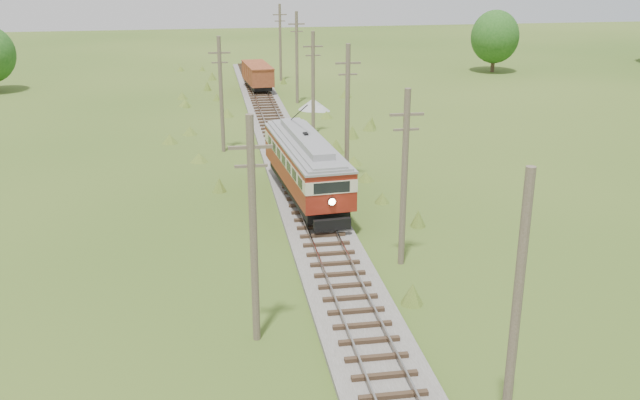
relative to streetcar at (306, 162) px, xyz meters
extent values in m
cube|color=#605B54|center=(0.00, 6.53, -2.47)|extent=(3.60, 96.00, 0.25)
cube|color=#726659|center=(-0.72, 6.53, -2.11)|extent=(0.08, 96.00, 0.17)
cube|color=#726659|center=(0.72, 6.53, -2.11)|extent=(0.08, 96.00, 0.17)
cube|color=#2D2116|center=(0.00, 6.53, -2.27)|extent=(2.40, 96.00, 0.16)
cube|color=black|center=(0.00, 0.00, -1.59)|extent=(3.26, 11.10, 0.45)
cube|color=maroon|center=(0.00, 0.00, -0.60)|extent=(3.75, 12.09, 1.09)
cube|color=beige|center=(0.00, 0.00, 0.29)|extent=(3.79, 12.15, 0.69)
cube|color=black|center=(0.00, 0.00, 0.29)|extent=(3.77, 11.62, 0.55)
cube|color=maroon|center=(0.00, 0.00, 0.79)|extent=(3.75, 12.09, 0.30)
cube|color=gray|center=(0.00, 0.00, 1.12)|extent=(3.82, 12.21, 0.38)
cube|color=gray|center=(0.00, 0.00, 1.45)|extent=(1.99, 8.99, 0.40)
sphere|color=#FFF2BF|center=(0.50, -6.01, -0.45)|extent=(0.36, 0.36, 0.36)
cylinder|color=black|center=(-0.15, 1.78, 2.57)|extent=(0.44, 4.61, 1.91)
cylinder|color=black|center=(-0.37, -4.54, -1.64)|extent=(0.18, 0.80, 0.79)
cylinder|color=black|center=(1.11, -4.42, -1.64)|extent=(0.18, 0.80, 0.79)
cylinder|color=black|center=(-1.12, 4.43, -1.64)|extent=(0.18, 0.80, 0.79)
cylinder|color=black|center=(0.37, 4.55, -1.64)|extent=(0.18, 0.80, 0.79)
cube|color=black|center=(0.00, 35.97, -1.72)|extent=(2.42, 6.56, 0.45)
cube|color=brown|center=(0.00, 35.97, -0.61)|extent=(2.95, 7.32, 1.78)
cube|color=brown|center=(0.00, 35.97, 0.33)|extent=(3.00, 7.46, 0.11)
cylinder|color=black|center=(-0.48, 33.78, -1.68)|extent=(0.17, 0.72, 0.71)
cylinder|color=black|center=(0.86, 33.89, -1.68)|extent=(0.17, 0.72, 0.71)
cylinder|color=black|center=(-0.86, 38.04, -1.68)|extent=(0.17, 0.72, 0.71)
cylinder|color=black|center=(0.48, 38.16, -1.68)|extent=(0.17, 0.72, 0.71)
cone|color=gray|center=(4.49, 26.29, -2.07)|extent=(2.82, 2.82, 1.06)
cone|color=gray|center=(5.19, 25.41, -2.29)|extent=(1.59, 1.59, 0.62)
cylinder|color=brown|center=(3.10, -22.47, 1.80)|extent=(0.30, 0.30, 8.80)
cylinder|color=brown|center=(3.30, -9.47, 1.70)|extent=(0.30, 0.30, 8.60)
cube|color=brown|center=(3.30, -9.47, 4.80)|extent=(1.60, 0.12, 0.12)
cube|color=brown|center=(3.30, -9.47, 4.10)|extent=(1.20, 0.10, 0.10)
cylinder|color=brown|center=(3.20, 3.53, 1.90)|extent=(0.30, 0.30, 9.00)
cube|color=brown|center=(3.20, 3.53, 5.20)|extent=(1.60, 0.12, 0.12)
cube|color=brown|center=(3.20, 3.53, 4.50)|extent=(1.20, 0.10, 0.10)
cylinder|color=brown|center=(3.00, 16.53, 1.60)|extent=(0.30, 0.30, 8.40)
cube|color=brown|center=(3.00, 16.53, 4.60)|extent=(1.60, 0.12, 0.12)
cube|color=brown|center=(3.00, 16.53, 3.90)|extent=(1.20, 0.10, 0.10)
cylinder|color=brown|center=(3.40, 29.53, 1.85)|extent=(0.30, 0.30, 8.90)
cube|color=brown|center=(3.40, 29.53, 5.10)|extent=(1.60, 0.12, 0.12)
cube|color=brown|center=(3.40, 29.53, 4.40)|extent=(1.20, 0.10, 0.10)
cylinder|color=brown|center=(3.20, 42.53, 1.75)|extent=(0.30, 0.30, 8.70)
cube|color=brown|center=(3.20, 42.53, 4.90)|extent=(1.60, 0.12, 0.12)
cube|color=brown|center=(3.20, 42.53, 4.20)|extent=(1.20, 0.10, 0.10)
cylinder|color=brown|center=(-4.20, -15.47, 1.90)|extent=(0.30, 0.30, 9.00)
cube|color=brown|center=(-4.20, -15.47, 5.20)|extent=(1.60, 0.12, 0.12)
cube|color=brown|center=(-4.20, -15.47, 4.50)|extent=(1.20, 0.10, 0.10)
cylinder|color=brown|center=(-4.50, 12.53, 1.70)|extent=(0.30, 0.30, 8.60)
cube|color=brown|center=(-4.50, 12.53, 4.80)|extent=(1.60, 0.12, 0.12)
cube|color=brown|center=(-4.50, 12.53, 4.10)|extent=(1.20, 0.10, 0.10)
cylinder|color=#38281C|center=(30.00, 44.53, -1.34)|extent=(0.50, 0.50, 2.52)
ellipsoid|color=#1C4D17|center=(30.00, 44.53, 1.74)|extent=(5.88, 5.88, 6.47)
camera|label=1|loc=(-5.73, -40.17, 11.87)|focal=40.00mm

